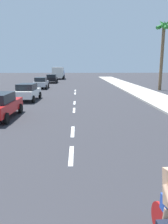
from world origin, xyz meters
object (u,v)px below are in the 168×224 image
object	(u,v)px
parked_car_silver	(41,83)
parked_car_black	(52,78)
palm_tree_distant	(163,38)
delivery_truck	(58,73)
parked_car_white	(27,92)

from	to	relation	value
parked_car_silver	parked_car_black	distance (m)	10.47
parked_car_black	palm_tree_distant	distance (m)	21.19
parked_car_silver	parked_car_black	bearing A→B (deg)	87.26
parked_car_black	delivery_truck	world-z (taller)	delivery_truck
delivery_truck	palm_tree_distant	distance (m)	29.69
parked_car_white	delivery_truck	world-z (taller)	delivery_truck
parked_car_white	parked_car_silver	bearing A→B (deg)	95.43
palm_tree_distant	parked_car_white	bearing A→B (deg)	-151.80
parked_car_white	delivery_truck	distance (m)	33.21
parked_car_black	delivery_truck	distance (m)	11.83
parked_car_black	parked_car_silver	bearing A→B (deg)	-92.96
delivery_truck	parked_car_silver	bearing A→B (deg)	-90.72
delivery_truck	palm_tree_distant	xyz separation A→B (m)	(15.32, -24.91, 5.13)
parked_car_black	palm_tree_distant	bearing A→B (deg)	-41.18
parked_car_white	palm_tree_distant	xyz separation A→B (m)	(15.46, 8.29, 5.80)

